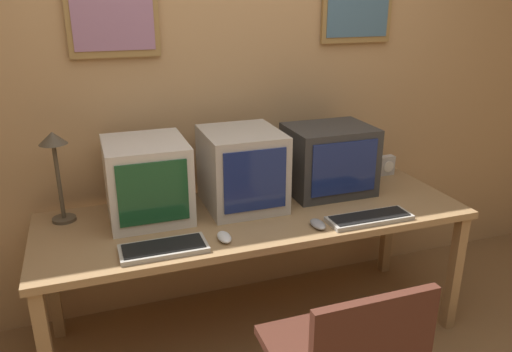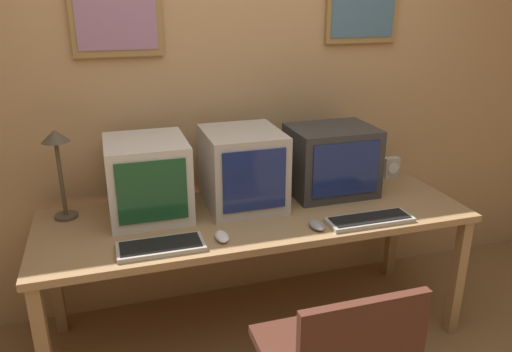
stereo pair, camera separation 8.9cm
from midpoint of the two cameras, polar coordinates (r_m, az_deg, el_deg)
name	(u,v)px [view 1 (the left image)]	position (r m, az deg, el deg)	size (l,w,h in m)	color
wall_back	(227,84)	(2.84, -4.21, 10.45)	(8.00, 0.08, 2.60)	tan
desk	(256,224)	(2.59, -0.99, -5.54)	(2.17, 0.74, 0.72)	#99754C
monitor_left	(147,179)	(2.53, -13.34, -0.38)	(0.39, 0.43, 0.39)	beige
monitor_center	(242,169)	(2.60, -2.62, 0.84)	(0.39, 0.43, 0.40)	#B7B2A8
monitor_right	(329,159)	(2.81, 7.41, 1.89)	(0.46, 0.37, 0.38)	#333333
keyboard_main	(164,248)	(2.24, -11.65, -8.10)	(0.38, 0.17, 0.03)	#A8A399
keyboard_side	(370,218)	(2.53, 11.86, -4.73)	(0.43, 0.15, 0.03)	#A8A399
mouse_near_keyboard	(224,237)	(2.29, -4.78, -6.98)	(0.06, 0.11, 0.03)	silver
mouse_far_corner	(318,224)	(2.42, 6.03, -5.50)	(0.06, 0.11, 0.03)	gray
desk_clock	(386,165)	(3.18, 13.88, 1.20)	(0.09, 0.06, 0.12)	#B7B2AD
desk_lamp	(55,156)	(2.56, -22.91, 2.14)	(0.13, 0.13, 0.45)	#4C4233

